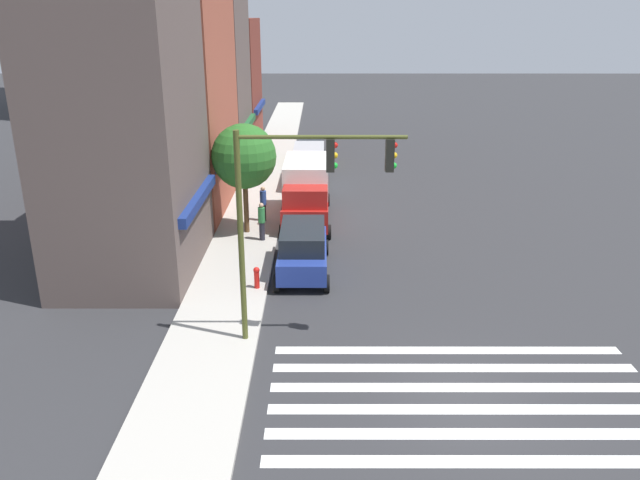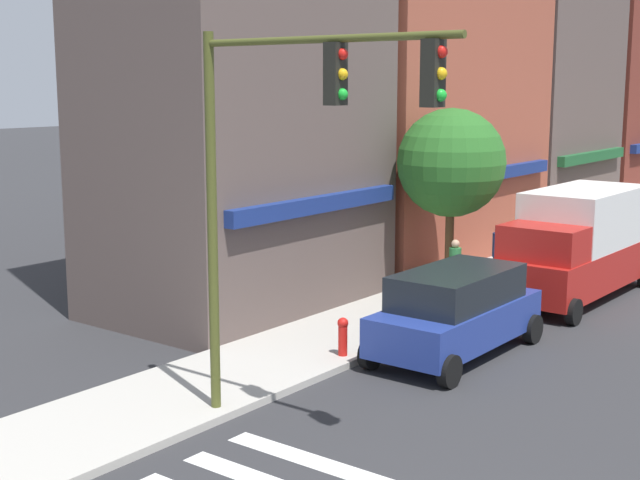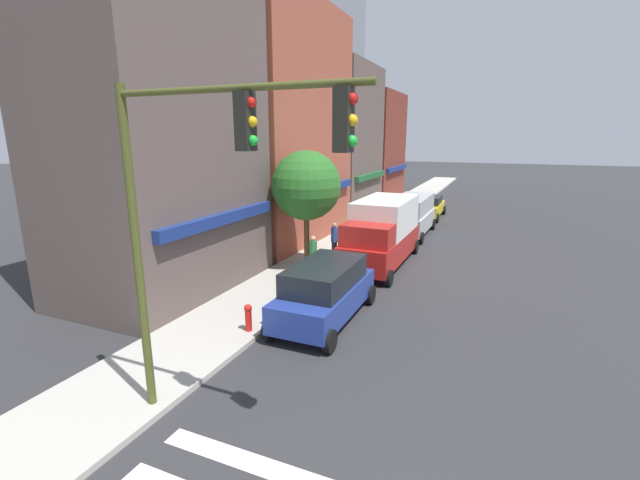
{
  "view_description": "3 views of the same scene",
  "coord_description": "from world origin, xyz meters",
  "px_view_note": "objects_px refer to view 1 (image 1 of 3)",
  "views": [
    {
      "loc": [
        -14.63,
        3.98,
        9.94
      ],
      "look_at": [
        3.12,
        4.0,
        3.5
      ],
      "focal_mm": 35.0,
      "sensor_mm": 36.0,
      "label": 1
    },
    {
      "loc": [
        -7.95,
        -4.57,
        5.98
      ],
      "look_at": [
        3.12,
        4.0,
        3.5
      ],
      "focal_mm": 50.0,
      "sensor_mm": 36.0,
      "label": 2
    },
    {
      "loc": [
        -3.06,
        -0.3,
        5.88
      ],
      "look_at": [
        11.54,
        6.0,
        2.0
      ],
      "focal_mm": 24.0,
      "sensor_mm": 36.0,
      "label": 3
    }
  ],
  "objects_px": {
    "pedestrian_green_top": "(262,221)",
    "fire_hydrant": "(257,276)",
    "pedestrian_blue_shirt": "(263,203)",
    "street_tree": "(244,157)",
    "traffic_signal": "(298,195)",
    "suv_blue": "(303,248)",
    "van_silver": "(309,166)",
    "sedan_yellow": "(310,152)",
    "box_truck_red": "(306,190)"
  },
  "relations": [
    {
      "from": "pedestrian_green_top",
      "to": "van_silver",
      "type": "bearing_deg",
      "value": 120.77
    },
    {
      "from": "sedan_yellow",
      "to": "fire_hydrant",
      "type": "relative_size",
      "value": 5.25
    },
    {
      "from": "traffic_signal",
      "to": "sedan_yellow",
      "type": "distance_m",
      "value": 25.86
    },
    {
      "from": "pedestrian_blue_shirt",
      "to": "street_tree",
      "type": "relative_size",
      "value": 0.34
    },
    {
      "from": "suv_blue",
      "to": "pedestrian_blue_shirt",
      "type": "bearing_deg",
      "value": 18.99
    },
    {
      "from": "suv_blue",
      "to": "van_silver",
      "type": "distance_m",
      "value": 13.58
    },
    {
      "from": "van_silver",
      "to": "pedestrian_green_top",
      "type": "relative_size",
      "value": 2.83
    },
    {
      "from": "pedestrian_green_top",
      "to": "street_tree",
      "type": "bearing_deg",
      "value": 167.79
    },
    {
      "from": "suv_blue",
      "to": "fire_hydrant",
      "type": "bearing_deg",
      "value": 138.47
    },
    {
      "from": "pedestrian_green_top",
      "to": "fire_hydrant",
      "type": "relative_size",
      "value": 2.1
    },
    {
      "from": "suv_blue",
      "to": "street_tree",
      "type": "bearing_deg",
      "value": 31.51
    },
    {
      "from": "traffic_signal",
      "to": "sedan_yellow",
      "type": "bearing_deg",
      "value": 0.08
    },
    {
      "from": "traffic_signal",
      "to": "fire_hydrant",
      "type": "xyz_separation_m",
      "value": [
        3.91,
        1.74,
        -4.31
      ]
    },
    {
      "from": "suv_blue",
      "to": "pedestrian_blue_shirt",
      "type": "xyz_separation_m",
      "value": [
        6.28,
        2.15,
        0.04
      ]
    },
    {
      "from": "van_silver",
      "to": "fire_hydrant",
      "type": "relative_size",
      "value": 5.95
    },
    {
      "from": "traffic_signal",
      "to": "box_truck_red",
      "type": "relative_size",
      "value": 1.1
    },
    {
      "from": "van_silver",
      "to": "pedestrian_green_top",
      "type": "xyz_separation_m",
      "value": [
        -10.13,
        1.97,
        -0.21
      ]
    },
    {
      "from": "box_truck_red",
      "to": "street_tree",
      "type": "distance_m",
      "value": 4.2
    },
    {
      "from": "fire_hydrant",
      "to": "street_tree",
      "type": "height_order",
      "value": "street_tree"
    },
    {
      "from": "suv_blue",
      "to": "street_tree",
      "type": "relative_size",
      "value": 0.91
    },
    {
      "from": "traffic_signal",
      "to": "pedestrian_blue_shirt",
      "type": "bearing_deg",
      "value": 10.24
    },
    {
      "from": "sedan_yellow",
      "to": "van_silver",
      "type": "bearing_deg",
      "value": 179.36
    },
    {
      "from": "pedestrian_blue_shirt",
      "to": "fire_hydrant",
      "type": "distance_m",
      "value": 8.21
    },
    {
      "from": "fire_hydrant",
      "to": "box_truck_red",
      "type": "bearing_deg",
      "value": -11.05
    },
    {
      "from": "suv_blue",
      "to": "fire_hydrant",
      "type": "distance_m",
      "value": 2.59
    },
    {
      "from": "pedestrian_blue_shirt",
      "to": "street_tree",
      "type": "height_order",
      "value": "street_tree"
    },
    {
      "from": "pedestrian_blue_shirt",
      "to": "pedestrian_green_top",
      "type": "xyz_separation_m",
      "value": [
        -2.83,
        -0.18,
        0.0
      ]
    },
    {
      "from": "suv_blue",
      "to": "street_tree",
      "type": "xyz_separation_m",
      "value": [
        4.59,
        2.8,
        2.77
      ]
    },
    {
      "from": "fire_hydrant",
      "to": "pedestrian_blue_shirt",
      "type": "bearing_deg",
      "value": 3.13
    },
    {
      "from": "traffic_signal",
      "to": "fire_hydrant",
      "type": "bearing_deg",
      "value": 23.96
    },
    {
      "from": "box_truck_red",
      "to": "suv_blue",
      "type": "bearing_deg",
      "value": -179.36
    },
    {
      "from": "pedestrian_green_top",
      "to": "street_tree",
      "type": "height_order",
      "value": "street_tree"
    },
    {
      "from": "van_silver",
      "to": "suv_blue",
      "type": "bearing_deg",
      "value": -179.65
    },
    {
      "from": "box_truck_red",
      "to": "sedan_yellow",
      "type": "height_order",
      "value": "box_truck_red"
    },
    {
      "from": "pedestrian_green_top",
      "to": "traffic_signal",
      "type": "bearing_deg",
      "value": -35.99
    },
    {
      "from": "suv_blue",
      "to": "box_truck_red",
      "type": "relative_size",
      "value": 0.76
    },
    {
      "from": "pedestrian_blue_shirt",
      "to": "pedestrian_green_top",
      "type": "bearing_deg",
      "value": -126.42
    },
    {
      "from": "pedestrian_green_top",
      "to": "fire_hydrant",
      "type": "xyz_separation_m",
      "value": [
        -5.36,
        -0.27,
        -0.46
      ]
    },
    {
      "from": "van_silver",
      "to": "sedan_yellow",
      "type": "bearing_deg",
      "value": 0.35
    },
    {
      "from": "suv_blue",
      "to": "van_silver",
      "type": "relative_size",
      "value": 0.94
    },
    {
      "from": "sedan_yellow",
      "to": "suv_blue",
      "type": "bearing_deg",
      "value": 179.36
    },
    {
      "from": "box_truck_red",
      "to": "sedan_yellow",
      "type": "bearing_deg",
      "value": 0.64
    },
    {
      "from": "street_tree",
      "to": "pedestrian_blue_shirt",
      "type": "bearing_deg",
      "value": -21.1
    },
    {
      "from": "suv_blue",
      "to": "pedestrian_blue_shirt",
      "type": "height_order",
      "value": "suv_blue"
    },
    {
      "from": "box_truck_red",
      "to": "pedestrian_blue_shirt",
      "type": "distance_m",
      "value": 2.27
    },
    {
      "from": "sedan_yellow",
      "to": "pedestrian_blue_shirt",
      "type": "relative_size",
      "value": 2.5
    },
    {
      "from": "van_silver",
      "to": "pedestrian_blue_shirt",
      "type": "xyz_separation_m",
      "value": [
        -7.3,
        2.15,
        -0.21
      ]
    },
    {
      "from": "suv_blue",
      "to": "fire_hydrant",
      "type": "relative_size",
      "value": 5.59
    },
    {
      "from": "box_truck_red",
      "to": "pedestrian_green_top",
      "type": "relative_size",
      "value": 3.52
    },
    {
      "from": "sedan_yellow",
      "to": "fire_hydrant",
      "type": "height_order",
      "value": "sedan_yellow"
    }
  ]
}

